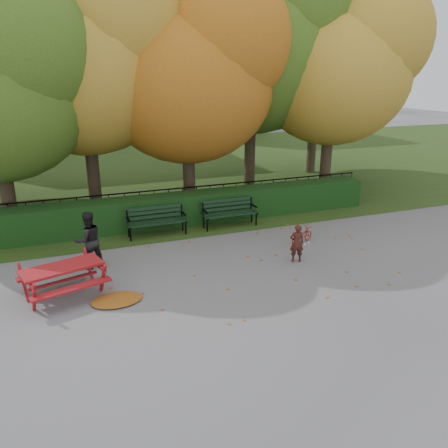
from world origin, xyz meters
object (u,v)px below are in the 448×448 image
object	(u,v)px
tree_c	(198,71)
adult	(89,240)
picnic_table	(63,273)
tree_e	(344,64)
tree_g	(326,59)
bench_left	(156,219)
tree_d	(264,39)
bench_right	(229,211)
tree_a	(0,82)
child	(297,243)
bicycle	(302,235)
tree_b	(93,52)

from	to	relation	value
tree_c	adult	bearing A→B (deg)	-136.46
picnic_table	tree_e	bearing A→B (deg)	9.87
tree_g	bench_left	bearing A→B (deg)	-147.83
picnic_table	adult	distance (m)	1.56
tree_c	tree_d	bearing A→B (deg)	22.61
tree_d	tree_e	distance (m)	3.15
tree_d	bench_right	bearing A→B (deg)	-128.23
tree_a	bench_left	size ratio (longest dim) A/B	4.16
tree_c	tree_d	xyz separation A→B (m)	(3.04, 1.27, 1.16)
tree_c	child	distance (m)	7.09
tree_g	picnic_table	xyz separation A→B (m)	(-12.42, -9.23, -4.81)
tree_a	child	xyz separation A→B (m)	(6.91, -5.17, -4.01)
tree_g	bicycle	distance (m)	11.32
child	tree_e	bearing A→B (deg)	-114.03
tree_b	tree_d	bearing A→B (deg)	4.38
tree_e	tree_g	world-z (taller)	tree_g
tree_d	child	bearing A→B (deg)	-107.51
bench_right	child	distance (m)	3.35
tree_d	child	world-z (taller)	tree_d
tree_c	tree_g	size ratio (longest dim) A/B	0.94
tree_g	picnic_table	bearing A→B (deg)	-143.40
tree_b	picnic_table	world-z (taller)	tree_b
bench_left	child	distance (m)	4.47
tree_c	tree_e	size ratio (longest dim) A/B	0.98
tree_e	tree_g	size ratio (longest dim) A/B	0.95
tree_d	tree_e	xyz separation A→B (m)	(2.64, -1.46, -0.90)
bicycle	tree_e	bearing A→B (deg)	-66.53
bench_left	bench_right	size ratio (longest dim) A/B	1.00
tree_e	tree_b	bearing A→B (deg)	173.79
tree_a	bicycle	distance (m)	9.72
child	adult	xyz separation A→B (m)	(-5.14, 1.52, 0.24)
tree_b	child	size ratio (longest dim) A/B	8.57
bench_right	tree_d	bearing A→B (deg)	51.77
tree_e	tree_c	bearing A→B (deg)	178.07
tree_e	bicycle	distance (m)	7.59
bench_left	picnic_table	world-z (taller)	bench_left
tree_c	bench_right	size ratio (longest dim) A/B	4.44
tree_d	picnic_table	world-z (taller)	tree_d
tree_d	tree_b	bearing A→B (deg)	-175.62
tree_a	bench_left	world-z (taller)	tree_a
tree_d	tree_e	size ratio (longest dim) A/B	1.17
bench_right	adult	distance (m)	4.85
tree_b	bicycle	distance (m)	8.88
bench_left	tree_d	bearing A→B (deg)	34.26
bench_right	bicycle	size ratio (longest dim) A/B	1.93
tree_e	child	world-z (taller)	tree_e
picnic_table	adult	world-z (taller)	adult
tree_d	bench_right	distance (m)	7.07
tree_b	tree_a	bearing A→B (deg)	-156.95
bench_left	bench_right	bearing A→B (deg)	0.00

